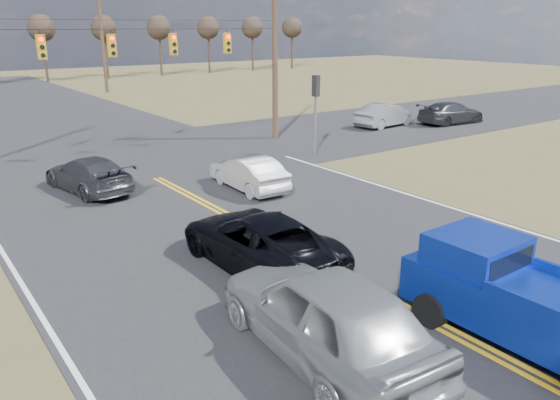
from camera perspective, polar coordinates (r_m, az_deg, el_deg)
ground at (r=12.82m, az=13.89°, el=-11.50°), size 160.00×160.00×0.00m
road_main at (r=20.11m, az=-8.17°, el=-0.24°), size 14.00×120.00×0.02m
road_cross at (r=27.21m, az=-16.16°, el=3.98°), size 120.00×12.00×0.02m
signal_gantry at (r=26.49m, az=-15.92°, el=14.76°), size 19.60×4.83×10.00m
utility_poles at (r=25.58m, az=-16.38°, el=15.00°), size 19.60×58.32×10.00m
treeline at (r=35.08m, az=-22.31°, el=15.77°), size 87.00×117.80×7.40m
pickup_truck at (r=11.98m, az=24.29°, el=-9.61°), size 2.18×5.31×1.98m
silver_suv at (r=10.64m, az=4.81°, el=-11.75°), size 2.59×5.56×1.84m
black_suv at (r=14.50m, az=-2.18°, el=-4.19°), size 2.43×5.28×1.47m
white_car_queue at (r=21.37m, az=-3.32°, el=2.86°), size 1.58×4.10×1.33m
dgrey_car_queue at (r=22.36m, az=-19.40°, el=2.55°), size 2.57×4.87×1.34m
cross_car_east_near at (r=35.66m, az=10.97°, el=8.71°), size 2.02×4.62×1.48m
cross_car_east_far at (r=37.79m, az=17.46°, el=8.67°), size 2.35×5.00×1.41m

